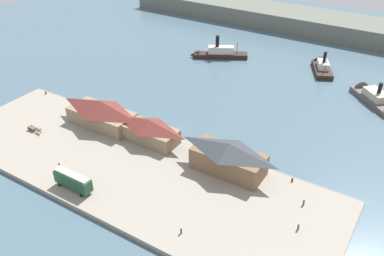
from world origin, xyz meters
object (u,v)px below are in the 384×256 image
(ferry_shed_west_terminal, at_px, (229,157))
(ferry_near_quay, at_px, (370,95))
(horse_cart, at_px, (35,129))
(ferry_moored_east, at_px, (322,66))
(ferry_shed_east_terminal, at_px, (102,113))
(pedestrian_by_tram, at_px, (298,227))
(pedestrian_near_west_shed, at_px, (304,202))
(mooring_post_east, at_px, (292,180))
(pedestrian_walking_east, at_px, (181,231))
(street_tram, at_px, (73,180))
(ferry_shed_customs_shed, at_px, (149,130))
(ferry_mid_harbor, at_px, (216,53))
(mooring_post_west, at_px, (46,93))
(pedestrian_near_east_shed, at_px, (59,165))

(ferry_shed_west_terminal, bearing_deg, ferry_near_quay, 70.46)
(horse_cart, relative_size, ferry_moored_east, 0.31)
(ferry_shed_east_terminal, distance_m, pedestrian_by_tram, 65.26)
(ferry_shed_west_terminal, relative_size, horse_cart, 3.36)
(pedestrian_near_west_shed, xyz_separation_m, mooring_post_east, (-5.14, 6.72, -0.33))
(pedestrian_walking_east, distance_m, pedestrian_near_west_shed, 28.97)
(street_tram, distance_m, pedestrian_near_west_shed, 53.88)
(horse_cart, xyz_separation_m, pedestrian_near_west_shed, (76.83, 11.13, -0.16))
(pedestrian_near_west_shed, height_order, mooring_post_east, pedestrian_near_west_shed)
(ferry_shed_customs_shed, bearing_deg, pedestrian_walking_east, -42.67)
(ferry_shed_west_terminal, relative_size, ferry_mid_harbor, 0.82)
(pedestrian_near_west_shed, bearing_deg, ferry_near_quay, 88.79)
(ferry_near_quay, bearing_deg, horse_cart, -136.22)
(pedestrian_by_tram, relative_size, ferry_moored_east, 0.09)
(pedestrian_near_west_shed, bearing_deg, mooring_post_west, 175.78)
(ferry_shed_east_terminal, bearing_deg, pedestrian_by_tram, -9.08)
(horse_cart, bearing_deg, street_tram, -23.53)
(ferry_moored_east, bearing_deg, ferry_shed_west_terminal, -90.47)
(pedestrian_near_east_shed, height_order, ferry_mid_harbor, ferry_mid_harbor)
(ferry_shed_east_terminal, height_order, ferry_mid_harbor, ferry_mid_harbor)
(ferry_shed_west_terminal, bearing_deg, horse_cart, -166.72)
(ferry_shed_east_terminal, height_order, pedestrian_walking_east, ferry_shed_east_terminal)
(pedestrian_walking_east, distance_m, mooring_post_west, 79.27)
(ferry_near_quay, xyz_separation_m, ferry_moored_east, (-21.24, 15.15, 0.05))
(street_tram, bearing_deg, ferry_mid_harbor, 97.64)
(ferry_mid_harbor, bearing_deg, mooring_post_east, -47.91)
(pedestrian_walking_east, height_order, pedestrian_by_tram, pedestrian_by_tram)
(street_tram, distance_m, mooring_post_east, 52.85)
(pedestrian_walking_east, xyz_separation_m, ferry_moored_east, (-0.98, 100.87, -0.44))
(ferry_moored_east, bearing_deg, ferry_shed_customs_shed, -108.83)
(ferry_shed_customs_shed, bearing_deg, ferry_shed_east_terminal, -178.16)
(ferry_shed_west_terminal, bearing_deg, street_tram, -137.47)
(street_tram, xyz_separation_m, ferry_mid_harbor, (-12.31, 91.79, -2.02))
(mooring_post_west, bearing_deg, ferry_shed_east_terminal, -8.60)
(horse_cart, bearing_deg, ferry_shed_customs_shed, 24.30)
(ferry_shed_west_terminal, height_order, pedestrian_walking_east, ferry_shed_west_terminal)
(pedestrian_walking_east, distance_m, pedestrian_near_east_shed, 38.87)
(ferry_shed_west_terminal, xyz_separation_m, ferry_moored_east, (0.63, 76.77, -3.88))
(pedestrian_near_east_shed, height_order, mooring_post_west, pedestrian_near_east_shed)
(ferry_moored_east, bearing_deg, street_tram, -105.59)
(pedestrian_walking_east, height_order, pedestrian_near_west_shed, pedestrian_near_west_shed)
(pedestrian_by_tram, distance_m, mooring_post_west, 95.48)
(pedestrian_walking_east, height_order, mooring_post_west, pedestrian_walking_east)
(pedestrian_by_tram, xyz_separation_m, ferry_mid_harbor, (-62.33, 76.28, -0.18))
(ferry_mid_harbor, bearing_deg, ferry_near_quay, -4.17)
(ferry_shed_east_terminal, xyz_separation_m, pedestrian_near_east_shed, (5.09, -21.88, -3.29))
(pedestrian_near_west_shed, height_order, ferry_near_quay, ferry_near_quay)
(horse_cart, height_order, mooring_post_east, horse_cart)
(ferry_shed_west_terminal, bearing_deg, ferry_shed_east_terminal, 179.78)
(ferry_shed_west_terminal, height_order, horse_cart, ferry_shed_west_terminal)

